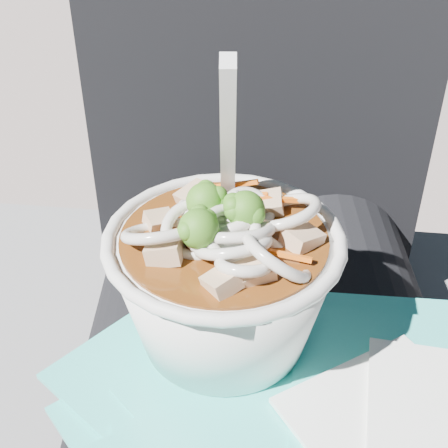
{
  "coord_description": "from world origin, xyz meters",
  "views": [
    {
      "loc": [
        -0.03,
        -0.32,
        0.98
      ],
      "look_at": [
        -0.03,
        0.01,
        0.75
      ],
      "focal_mm": 50.0,
      "sensor_mm": 36.0,
      "label": 1
    }
  ],
  "objects_px": {
    "lap": "(265,426)",
    "udon_bowl": "(224,273)",
    "plastic_bag": "(285,414)",
    "person_body": "(262,329)"
  },
  "relations": [
    {
      "from": "lap",
      "to": "udon_bowl",
      "type": "distance_m",
      "value": 0.15
    },
    {
      "from": "plastic_bag",
      "to": "udon_bowl",
      "type": "xyz_separation_m",
      "value": [
        -0.04,
        0.07,
        0.07
      ]
    },
    {
      "from": "udon_bowl",
      "to": "lap",
      "type": "bearing_deg",
      "value": -18.98
    },
    {
      "from": "person_body",
      "to": "udon_bowl",
      "type": "bearing_deg",
      "value": -112.5
    },
    {
      "from": "plastic_bag",
      "to": "udon_bowl",
      "type": "relative_size",
      "value": 1.68
    },
    {
      "from": "lap",
      "to": "person_body",
      "type": "distance_m",
      "value": 0.09
    },
    {
      "from": "lap",
      "to": "plastic_bag",
      "type": "bearing_deg",
      "value": -82.36
    },
    {
      "from": "person_body",
      "to": "udon_bowl",
      "type": "height_order",
      "value": "person_body"
    },
    {
      "from": "plastic_bag",
      "to": "udon_bowl",
      "type": "distance_m",
      "value": 0.1
    },
    {
      "from": "lap",
      "to": "plastic_bag",
      "type": "distance_m",
      "value": 0.1
    }
  ]
}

